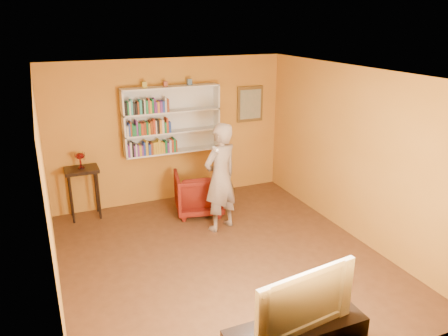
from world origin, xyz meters
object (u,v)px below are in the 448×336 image
(console_table, at_px, (82,177))
(television, at_px, (298,296))
(ruby_lustre, at_px, (80,157))
(bookshelf, at_px, (171,120))
(armchair, at_px, (199,193))
(person, at_px, (220,177))

(console_table, relative_size, television, 0.81)
(ruby_lustre, bearing_deg, bookshelf, 5.43)
(bookshelf, bearing_deg, armchair, -71.83)
(bookshelf, xyz_separation_m, console_table, (-1.68, -0.16, -0.83))
(console_table, xyz_separation_m, ruby_lustre, (-0.00, 0.00, 0.36))
(ruby_lustre, relative_size, television, 0.24)
(ruby_lustre, height_order, television, ruby_lustre)
(armchair, distance_m, person, 0.92)
(bookshelf, distance_m, console_table, 1.88)
(bookshelf, height_order, ruby_lustre, bookshelf)
(bookshelf, bearing_deg, console_table, -174.57)
(ruby_lustre, bearing_deg, armchair, -17.08)
(bookshelf, xyz_separation_m, person, (0.37, -1.49, -0.68))
(bookshelf, bearing_deg, television, -91.77)
(armchair, bearing_deg, television, 96.29)
(console_table, height_order, person, person)
(ruby_lustre, relative_size, person, 0.15)
(bookshelf, xyz_separation_m, ruby_lustre, (-1.68, -0.16, -0.48))
(armchair, bearing_deg, console_table, -5.08)
(bookshelf, bearing_deg, ruby_lustre, -174.57)
(ruby_lustre, xyz_separation_m, television, (1.53, -4.50, -0.27))
(console_table, distance_m, television, 4.75)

